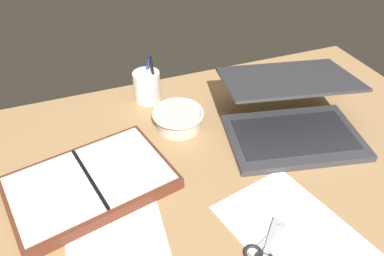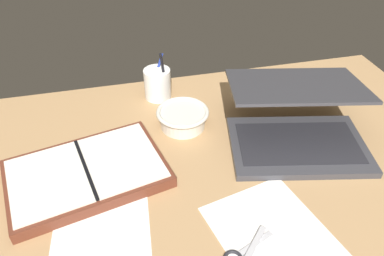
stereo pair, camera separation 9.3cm
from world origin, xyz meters
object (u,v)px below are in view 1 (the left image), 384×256
Objects in this scene: planner at (90,183)px; scissors at (262,251)px; pen_cup at (147,86)px; laptop at (292,116)px; bowl at (178,118)px.

planner is 40.73cm from scissors.
pen_cup is at bearing 41.70° from planner.
laptop is at bearing -10.99° from planner.
bowl is 30.14cm from planner.
laptop is 2.54× the size of pen_cup.
planner is at bearing -125.67° from pen_cup.
pen_cup is at bearing 149.27° from laptop.
scissors is at bearing -117.83° from laptop.
laptop is 30.57cm from bowl.
scissors is (28.45, -29.12, -1.25)cm from planner.
pen_cup reaches higher than bowl.
laptop is 3.48× the size of scissors.
laptop is at bearing 15.98° from scissors.
pen_cup is (-4.23, 16.28, 1.82)cm from bowl.
planner is (-26.36, -14.54, -1.34)cm from bowl.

